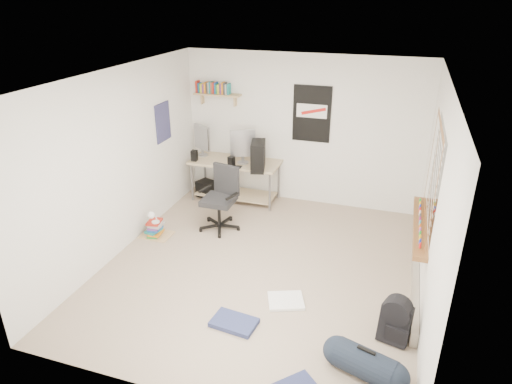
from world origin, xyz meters
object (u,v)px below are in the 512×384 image
(duffel_bag, at_px, (365,364))
(book_stack, at_px, (156,226))
(backpack, at_px, (395,324))
(office_chair, at_px, (219,199))
(desk, at_px, (236,180))

(duffel_bag, height_order, book_stack, duffel_bag)
(duffel_bag, xyz_separation_m, book_stack, (-3.26, 1.80, 0.01))
(backpack, bearing_deg, office_chair, 160.75)
(backpack, relative_size, duffel_bag, 0.71)
(desk, height_order, duffel_bag, desk)
(desk, distance_m, office_chair, 1.11)
(office_chair, bearing_deg, desk, 111.33)
(office_chair, xyz_separation_m, duffel_bag, (2.44, -2.31, -0.35))
(duffel_bag, bearing_deg, backpack, 86.53)
(backpack, bearing_deg, book_stack, 174.31)
(desk, distance_m, backpack, 3.97)
(backpack, xyz_separation_m, book_stack, (-3.50, 1.20, -0.05))
(desk, bearing_deg, office_chair, -85.56)
(backpack, distance_m, duffel_bag, 0.66)
(desk, bearing_deg, duffel_bag, -55.59)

